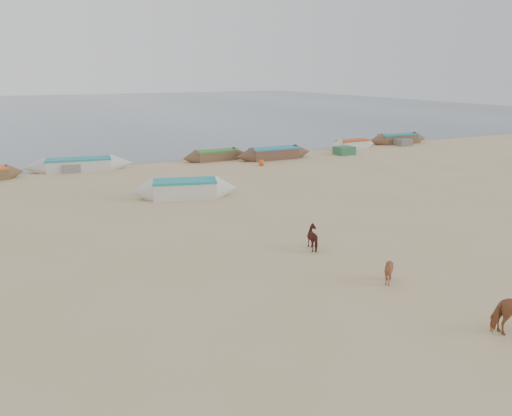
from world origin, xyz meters
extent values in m
plane|color=tan|center=(0.00, 0.00, 0.00)|extent=(140.00, 140.00, 0.00)
plane|color=slate|center=(0.00, 82.00, 0.01)|extent=(160.00, 160.00, 0.00)
imported|color=brown|center=(1.26, -2.88, 0.45)|extent=(0.82, 0.74, 0.90)
imported|color=#51211A|center=(0.99, 0.93, 0.45)|extent=(0.93, 1.03, 0.90)
sphere|color=#DC5314|center=(7.22, 17.36, 0.22)|extent=(0.44, 0.44, 0.44)
cube|color=slate|center=(-5.34, 21.18, 0.28)|extent=(1.20, 1.10, 0.56)
cube|color=#2D6542|center=(15.55, 18.69, 0.32)|extent=(1.50, 1.20, 0.64)
cube|color=#65625E|center=(23.44, 20.44, 0.30)|extent=(1.30, 1.20, 0.60)
camera|label=1|loc=(-9.21, -14.14, 6.60)|focal=35.00mm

